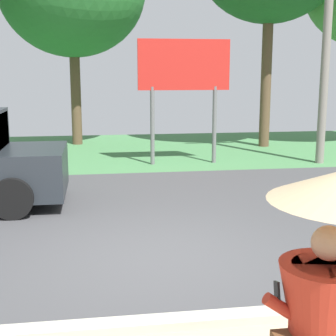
# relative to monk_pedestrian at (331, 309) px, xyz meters

# --- Properties ---
(ground_plane) EXTENTS (40.00, 22.00, 0.20)m
(ground_plane) POSITION_rel_monk_pedestrian_xyz_m (-0.55, 6.93, -1.19)
(ground_plane) COLOR #424244
(monk_pedestrian) EXTENTS (1.13, 1.10, 2.13)m
(monk_pedestrian) POSITION_rel_monk_pedestrian_xyz_m (0.00, 0.00, 0.00)
(monk_pedestrian) COLOR #B22D1E
(monk_pedestrian) RESTS_ON ground_plane
(utility_pole) EXTENTS (1.80, 0.24, 7.67)m
(utility_pole) POSITION_rel_monk_pedestrian_xyz_m (5.02, 10.65, 2.87)
(utility_pole) COLOR gray
(utility_pole) RESTS_ON ground_plane
(roadside_billboard) EXTENTS (2.60, 0.12, 3.50)m
(roadside_billboard) POSITION_rel_monk_pedestrian_xyz_m (1.08, 11.15, 1.40)
(roadside_billboard) COLOR slate
(roadside_billboard) RESTS_ON ground_plane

